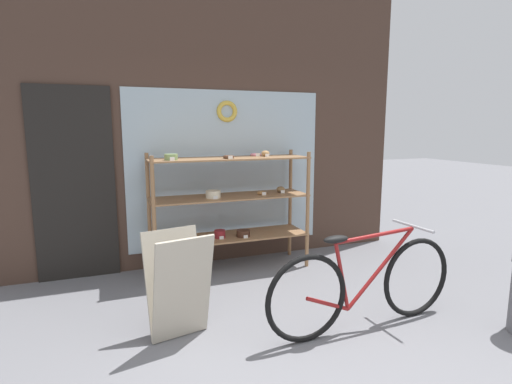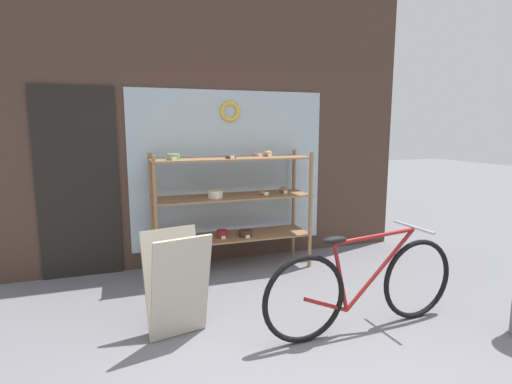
% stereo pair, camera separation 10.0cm
% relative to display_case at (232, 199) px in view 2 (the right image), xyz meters
% --- Properties ---
extents(storefront_facade, '(5.09, 0.13, 3.50)m').
position_rel_display_case_xyz_m(storefront_facade, '(-0.16, 0.40, 0.86)').
color(storefront_facade, '#473328').
rests_on(storefront_facade, ground_plane).
extents(display_case, '(1.82, 0.52, 1.39)m').
position_rel_display_case_xyz_m(display_case, '(0.00, 0.00, 0.00)').
color(display_case, '#8E6642').
rests_on(display_case, ground_plane).
extents(bicycle, '(1.82, 0.46, 0.84)m').
position_rel_display_case_xyz_m(bicycle, '(0.62, -1.74, -0.46)').
color(bicycle, black).
rests_on(bicycle, ground_plane).
extents(sandwich_board, '(0.53, 0.46, 0.85)m').
position_rel_display_case_xyz_m(sandwich_board, '(-0.84, -1.33, -0.41)').
color(sandwich_board, '#B2A893').
rests_on(sandwich_board, ground_plane).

